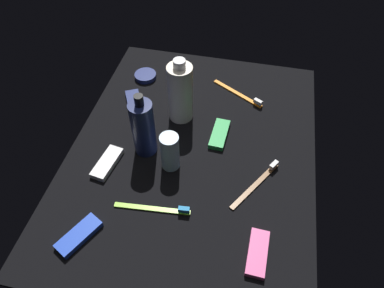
# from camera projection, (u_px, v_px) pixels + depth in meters

# --- Properties ---
(ground_plane) EXTENTS (0.84, 0.64, 0.01)m
(ground_plane) POSITION_uv_depth(u_px,v_px,m) (192.00, 153.00, 0.92)
(ground_plane) COLOR black
(lotion_bottle) EXTENTS (0.06, 0.06, 0.19)m
(lotion_bottle) POSITION_uv_depth(u_px,v_px,m) (143.00, 128.00, 0.86)
(lotion_bottle) COLOR #161E4B
(lotion_bottle) RESTS_ON ground_plane
(bodywash_bottle) EXTENTS (0.07, 0.07, 0.19)m
(bodywash_bottle) POSITION_uv_depth(u_px,v_px,m) (180.00, 93.00, 0.94)
(bodywash_bottle) COLOR silver
(bodywash_bottle) RESTS_ON ground_plane
(deodorant_stick) EXTENTS (0.05, 0.05, 0.11)m
(deodorant_stick) POSITION_uv_depth(u_px,v_px,m) (170.00, 152.00, 0.85)
(deodorant_stick) COLOR silver
(deodorant_stick) RESTS_ON ground_plane
(toothbrush_brown) EXTENTS (0.16, 0.11, 0.02)m
(toothbrush_brown) POSITION_uv_depth(u_px,v_px,m) (258.00, 182.00, 0.85)
(toothbrush_brown) COLOR brown
(toothbrush_brown) RESTS_ON ground_plane
(toothbrush_orange) EXTENTS (0.10, 0.16, 0.02)m
(toothbrush_orange) POSITION_uv_depth(u_px,v_px,m) (240.00, 94.00, 1.06)
(toothbrush_orange) COLOR orange
(toothbrush_orange) RESTS_ON ground_plane
(toothbrush_lime) EXTENTS (0.03, 0.18, 0.02)m
(toothbrush_lime) POSITION_uv_depth(u_px,v_px,m) (157.00, 208.00, 0.80)
(toothbrush_lime) COLOR #8CD133
(toothbrush_lime) RESTS_ON ground_plane
(snack_bar_pink) EXTENTS (0.11, 0.04, 0.01)m
(snack_bar_pink) POSITION_uv_depth(u_px,v_px,m) (257.00, 253.00, 0.73)
(snack_bar_pink) COLOR #E55999
(snack_bar_pink) RESTS_ON ground_plane
(snack_bar_red) EXTENTS (0.11, 0.04, 0.01)m
(snack_bar_red) POSITION_uv_depth(u_px,v_px,m) (182.00, 75.00, 1.11)
(snack_bar_red) COLOR red
(snack_bar_red) RESTS_ON ground_plane
(snack_bar_navy) EXTENTS (0.11, 0.08, 0.01)m
(snack_bar_navy) POSITION_uv_depth(u_px,v_px,m) (134.00, 103.00, 1.03)
(snack_bar_navy) COLOR navy
(snack_bar_navy) RESTS_ON ground_plane
(snack_bar_white) EXTENTS (0.11, 0.06, 0.01)m
(snack_bar_white) POSITION_uv_depth(u_px,v_px,m) (107.00, 163.00, 0.89)
(snack_bar_white) COLOR white
(snack_bar_white) RESTS_ON ground_plane
(snack_bar_green) EXTENTS (0.11, 0.05, 0.01)m
(snack_bar_green) POSITION_uv_depth(u_px,v_px,m) (219.00, 134.00, 0.95)
(snack_bar_green) COLOR green
(snack_bar_green) RESTS_ON ground_plane
(snack_bar_blue) EXTENTS (0.11, 0.08, 0.01)m
(snack_bar_blue) POSITION_uv_depth(u_px,v_px,m) (79.00, 235.00, 0.76)
(snack_bar_blue) COLOR blue
(snack_bar_blue) RESTS_ON ground_plane
(cream_tin_left) EXTENTS (0.07, 0.07, 0.02)m
(cream_tin_left) POSITION_uv_depth(u_px,v_px,m) (145.00, 76.00, 1.11)
(cream_tin_left) COLOR navy
(cream_tin_left) RESTS_ON ground_plane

